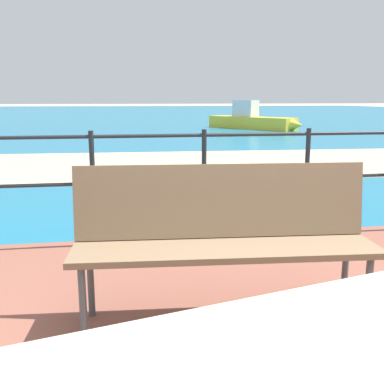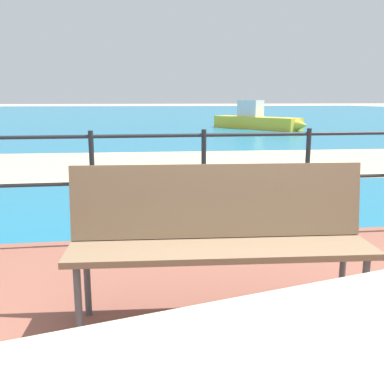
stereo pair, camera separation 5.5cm
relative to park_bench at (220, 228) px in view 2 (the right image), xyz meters
The scene contains 5 objects.
sea_water 39.00m from the park_bench, 89.76° to the left, with size 90.00×90.00×0.01m, color #196B8E.
beach_strip 6.77m from the park_bench, 88.63° to the left, with size 54.00×4.20×0.01m, color tan.
park_bench is the anchor object (origin of this frame).
railing_fence 1.47m from the park_bench, 83.65° to the left, with size 5.94×0.04×1.02m.
boat_near 17.86m from the park_bench, 72.58° to the left, with size 3.34×4.49×1.28m.
Camera 2 is at (-0.68, -1.39, 1.34)m, focal length 41.11 mm.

